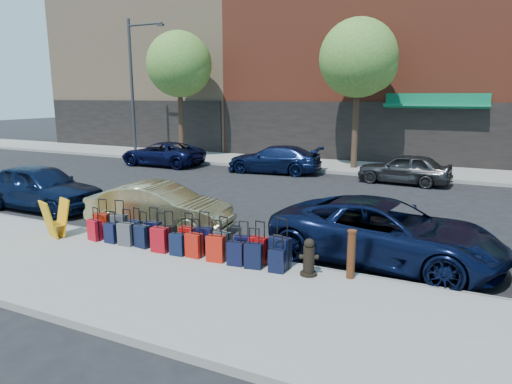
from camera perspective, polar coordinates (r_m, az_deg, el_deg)
The scene contains 40 objects.
ground at distance 15.12m, azimuth 1.49°, elevation -2.37°, with size 120.00×120.00×0.00m, color black.
sidewalk_near at distance 9.83m, azimuth -14.57°, elevation -10.38°, with size 60.00×4.00×0.15m, color gray.
sidewalk_far at distance 24.39m, azimuth 11.21°, elevation 3.11°, with size 60.00×4.00×0.15m, color gray.
curb_near at distance 11.33m, azimuth -7.94°, elevation -7.06°, with size 60.00×0.08×0.15m, color gray.
curb_far at distance 22.47m, azimuth 9.90°, elevation 2.41°, with size 60.00×0.08×0.15m, color gray.
building_left at distance 38.53m, azimuth -9.76°, elevation 18.15°, with size 15.00×12.12×16.00m.
tree_left at distance 27.87m, azimuth -9.33°, elevation 15.27°, with size 3.80×3.80×7.27m.
tree_center at distance 23.53m, azimuth 13.01°, elevation 15.75°, with size 3.80×3.80×7.27m.
streetlight at distance 29.07m, azimuth -14.98°, elevation 13.40°, with size 2.59×0.18×8.00m.
suitcase_front_0 at distance 12.49m, azimuth -18.66°, elevation -3.92°, with size 0.44×0.28×0.99m.
suitcase_front_1 at distance 12.20m, azimuth -16.74°, elevation -4.16°, with size 0.45×0.30×1.00m.
suitcase_front_2 at distance 11.86m, azimuth -14.83°, elevation -4.72°, with size 0.38×0.25×0.86m.
suitcase_front_3 at distance 11.51m, azimuth -12.71°, elevation -5.02°, with size 0.42×0.28×0.93m.
suitcase_front_4 at distance 11.18m, azimuth -10.90°, elevation -5.49°, with size 0.41×0.27×0.91m.
suitcase_front_5 at distance 10.94m, azimuth -8.54°, elevation -5.78°, with size 0.39×0.23×0.91m.
suitcase_front_6 at distance 10.70m, azimuth -6.54°, elevation -6.01°, with size 0.45×0.30×0.99m.
suitcase_front_7 at distance 10.45m, azimuth -4.27°, elevation -6.51°, with size 0.42×0.28×0.93m.
suitcase_front_8 at distance 10.23m, azimuth -1.66°, elevation -6.97°, with size 0.40×0.26×0.89m.
suitcase_front_9 at distance 10.01m, azimuth 0.30°, elevation -7.29°, with size 0.41×0.25×0.95m.
suitcase_front_10 at distance 9.78m, azimuth 3.03°, elevation -7.54°, with size 0.48×0.33×1.07m.
suitcase_back_0 at distance 12.27m, azimuth -19.53°, elevation -4.50°, with size 0.39×0.27×0.85m.
suitcase_back_1 at distance 11.93m, azimuth -17.64°, elevation -4.90°, with size 0.35×0.21×0.80m.
suitcase_back_2 at distance 11.62m, azimuth -15.94°, elevation -5.09°, with size 0.40×0.25×0.90m.
suitcase_back_3 at distance 11.37m, azimuth -14.03°, elevation -5.39°, with size 0.39×0.26×0.89m.
suitcase_back_4 at distance 10.95m, azimuth -11.92°, elevation -5.85°, with size 0.41×0.25×0.94m.
suitcase_back_5 at distance 10.66m, azimuth -9.77°, elevation -6.46°, with size 0.35×0.21×0.82m.
suitcase_back_6 at distance 10.48m, azimuth -7.75°, elevation -6.61°, with size 0.38×0.24×0.89m.
suitcase_back_7 at distance 10.16m, azimuth -5.05°, elevation -7.06°, with size 0.42×0.28×0.94m.
suitcase_back_8 at distance 9.92m, azimuth -2.56°, elevation -7.70°, with size 0.37×0.25×0.84m.
suitcase_back_9 at distance 9.75m, azimuth -0.32°, elevation -7.97°, with size 0.40×0.27×0.88m.
suitcase_back_10 at distance 9.55m, azimuth 2.63°, elevation -8.58°, with size 0.35×0.22×0.80m.
fire_hydrant at distance 9.42m, azimuth 6.63°, elevation -8.24°, with size 0.40×0.35×0.78m.
bollard at distance 9.35m, azimuth 11.81°, elevation -7.54°, with size 0.18×0.18×1.00m.
display_rack at distance 12.85m, azimuth -23.78°, elevation -3.10°, with size 0.71×0.75×0.97m.
car_near_0 at distance 16.78m, azimuth -25.34°, elevation 0.57°, with size 1.80×4.47×1.52m, color #0B1734.
car_near_1 at distance 13.05m, azimuth -11.91°, elevation -1.92°, with size 1.42×4.07×1.34m, color tan.
car_near_2 at distance 10.77m, azimuth 15.87°, elevation -4.85°, with size 2.38×5.16×1.43m, color black.
car_far_0 at distance 25.31m, azimuth -11.65°, elevation 4.71°, with size 2.14×4.64×1.29m, color #0B0F34.
car_far_1 at distance 22.45m, azimuth 2.28°, elevation 4.11°, with size 1.88×4.63×1.34m, color #0D193D.
car_far_2 at distance 20.65m, azimuth 18.02°, elevation 2.80°, with size 1.56×3.88×1.32m, color #303032.
Camera 1 is at (6.01, -13.35, 3.75)m, focal length 32.00 mm.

